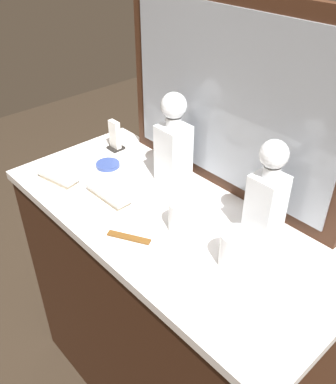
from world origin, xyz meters
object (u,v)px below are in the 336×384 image
silver_brush_far_right (58,177)px  crystal_decanter_left (173,147)px  crystal_tumbler_center (236,250)px  crystal_decanter_far_right (266,200)px  crystal_tumbler_left (182,217)px  tortoiseshell_comb (129,237)px  silver_brush_front (109,194)px  porcelain_dish (108,165)px  napkin_holder (115,137)px

silver_brush_far_right → crystal_decanter_left: bearing=48.4°
crystal_decanter_left → crystal_tumbler_center: 0.42m
crystal_decanter_far_right → silver_brush_far_right: (-0.61, -0.27, -0.10)m
crystal_tumbler_center → silver_brush_far_right: 0.65m
crystal_tumbler_left → tortoiseshell_comb: 0.15m
silver_brush_front → tortoiseshell_comb: 0.20m
crystal_tumbler_left → porcelain_dish: size_ratio=1.11×
crystal_decanter_left → crystal_tumbler_center: (0.38, -0.15, -0.07)m
crystal_tumbler_left → silver_brush_front: size_ratio=0.55×
crystal_decanter_left → tortoiseshell_comb: 0.33m
crystal_tumbler_left → silver_brush_far_right: (-0.45, -0.13, -0.03)m
porcelain_dish → silver_brush_far_right: bearing=-101.7°
silver_brush_front → crystal_decanter_left: bearing=74.8°
porcelain_dish → tortoiseshell_comb: bearing=-27.2°
silver_brush_far_right → napkin_holder: bearing=99.8°
crystal_decanter_far_right → silver_brush_front: bearing=-153.8°
crystal_decanter_far_right → porcelain_dish: 0.59m
crystal_tumbler_left → silver_brush_far_right: size_ratio=0.59×
crystal_decanter_left → silver_brush_front: 0.25m
crystal_tumbler_center → porcelain_dish: size_ratio=1.21×
silver_brush_front → napkin_holder: bearing=139.7°
crystal_decanter_left → crystal_tumbler_left: crystal_decanter_left is taller
crystal_tumbler_center → napkin_holder: size_ratio=0.89×
crystal_decanter_far_right → crystal_tumbler_center: size_ratio=2.92×
silver_brush_front → silver_brush_far_right: same height
crystal_decanter_left → porcelain_dish: bearing=-153.1°
crystal_decanter_left → tortoiseshell_comb: crystal_decanter_left is taller
crystal_tumbler_center → porcelain_dish: crystal_tumbler_center is taller
crystal_decanter_far_right → tortoiseshell_comb: crystal_decanter_far_right is taller
crystal_decanter_left → silver_brush_front: bearing=-105.2°
crystal_tumbler_center → silver_brush_front: (-0.44, -0.07, -0.03)m
crystal_tumbler_left → tortoiseshell_comb: (-0.07, -0.13, -0.04)m
porcelain_dish → napkin_holder: bearing=130.9°
crystal_tumbler_left → napkin_holder: (-0.49, 0.14, 0.01)m
silver_brush_front → tortoiseshell_comb: size_ratio=1.40×
crystal_tumbler_center → crystal_decanter_far_right: bearing=99.8°
crystal_tumbler_left → crystal_tumbler_center: (0.19, 0.00, 0.00)m
silver_brush_far_right → porcelain_dish: bearing=78.3°
crystal_tumbler_center → tortoiseshell_comb: bearing=-151.8°
porcelain_dish → tortoiseshell_comb: size_ratio=0.70×
crystal_decanter_far_right → crystal_tumbler_left: (-0.16, -0.14, -0.07)m
napkin_holder → porcelain_dish: bearing=-49.1°
crystal_decanter_left → tortoiseshell_comb: size_ratio=2.54×
crystal_decanter_left → napkin_holder: 0.30m
crystal_decanter_far_right → silver_brush_front: size_ratio=1.75×
napkin_holder → crystal_tumbler_left: bearing=-15.6°
crystal_tumbler_left → tortoiseshell_comb: crystal_tumbler_left is taller
crystal_tumbler_left → porcelain_dish: bearing=174.0°
crystal_decanter_far_right → crystal_tumbler_left: 0.23m
silver_brush_far_right → crystal_decanter_far_right: bearing=24.0°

